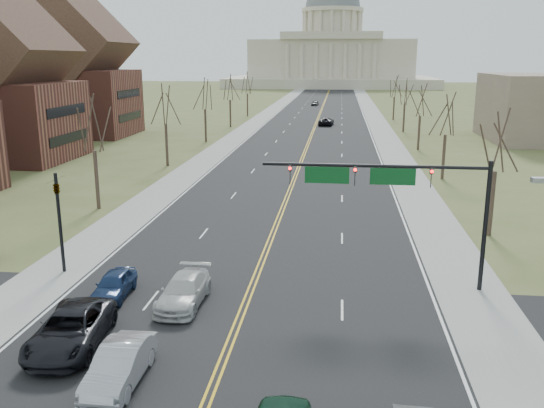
% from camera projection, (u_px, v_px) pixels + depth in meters
% --- Properties ---
extents(road, '(20.00, 380.00, 0.01)m').
position_uv_depth(road, '(319.00, 116.00, 125.95)').
color(road, black).
rests_on(road, ground).
extents(cross_road, '(120.00, 14.00, 0.01)m').
position_uv_depth(cross_road, '(230.00, 342.00, 25.85)').
color(cross_road, black).
rests_on(cross_road, ground).
extents(sidewalk_left, '(4.00, 380.00, 0.03)m').
position_uv_depth(sidewalk_left, '(265.00, 116.00, 127.30)').
color(sidewalk_left, gray).
rests_on(sidewalk_left, ground).
extents(sidewalk_right, '(4.00, 380.00, 0.03)m').
position_uv_depth(sidewalk_right, '(374.00, 117.00, 124.59)').
color(sidewalk_right, gray).
rests_on(sidewalk_right, ground).
extents(center_line, '(0.42, 380.00, 0.01)m').
position_uv_depth(center_line, '(319.00, 116.00, 125.94)').
color(center_line, gold).
rests_on(center_line, road).
extents(edge_line_left, '(0.15, 380.00, 0.01)m').
position_uv_depth(edge_line_left, '(274.00, 116.00, 127.05)').
color(edge_line_left, silver).
rests_on(edge_line_left, road).
extents(edge_line_right, '(0.15, 380.00, 0.01)m').
position_uv_depth(edge_line_right, '(364.00, 117.00, 124.83)').
color(edge_line_right, silver).
rests_on(edge_line_right, road).
extents(capitol, '(90.00, 60.00, 50.00)m').
position_uv_depth(capitol, '(331.00, 54.00, 257.12)').
color(capitol, beige).
rests_on(capitol, ground).
extents(signal_mast, '(12.12, 0.44, 7.20)m').
position_uv_depth(signal_mast, '(391.00, 185.00, 30.80)').
color(signal_mast, black).
rests_on(signal_mast, ground).
extents(signal_left, '(0.32, 0.36, 6.00)m').
position_uv_depth(signal_left, '(59.00, 212.00, 33.45)').
color(signal_left, black).
rests_on(signal_left, ground).
extents(tree_r_0, '(3.74, 3.74, 8.50)m').
position_uv_depth(tree_r_0, '(497.00, 145.00, 39.80)').
color(tree_r_0, '#3D3024').
rests_on(tree_r_0, ground).
extents(tree_l_0, '(3.96, 3.96, 9.00)m').
position_uv_depth(tree_l_0, '(93.00, 127.00, 47.07)').
color(tree_l_0, '#3D3024').
rests_on(tree_l_0, ground).
extents(tree_r_1, '(3.74, 3.74, 8.50)m').
position_uv_depth(tree_r_1, '(447.00, 117.00, 59.05)').
color(tree_r_1, '#3D3024').
rests_on(tree_r_1, ground).
extents(tree_l_1, '(3.96, 3.96, 9.00)m').
position_uv_depth(tree_l_1, '(165.00, 107.00, 66.32)').
color(tree_l_1, '#3D3024').
rests_on(tree_l_1, ground).
extents(tree_r_2, '(3.74, 3.74, 8.50)m').
position_uv_depth(tree_r_2, '(421.00, 102.00, 78.30)').
color(tree_r_2, '#3D3024').
rests_on(tree_r_2, ground).
extents(tree_l_2, '(3.96, 3.96, 9.00)m').
position_uv_depth(tree_l_2, '(205.00, 96.00, 85.57)').
color(tree_l_2, '#3D3024').
rests_on(tree_l_2, ground).
extents(tree_r_3, '(3.74, 3.74, 8.50)m').
position_uv_depth(tree_r_3, '(405.00, 93.00, 97.55)').
color(tree_r_3, '#3D3024').
rests_on(tree_r_3, ground).
extents(tree_l_3, '(3.96, 3.96, 9.00)m').
position_uv_depth(tree_l_3, '(230.00, 89.00, 104.82)').
color(tree_l_3, '#3D3024').
rests_on(tree_l_3, ground).
extents(tree_r_4, '(3.74, 3.74, 8.50)m').
position_uv_depth(tree_r_4, '(395.00, 88.00, 116.80)').
color(tree_r_4, '#3D3024').
rests_on(tree_r_4, ground).
extents(tree_l_4, '(3.96, 3.96, 9.00)m').
position_uv_depth(tree_l_4, '(247.00, 84.00, 124.07)').
color(tree_l_4, '#3D3024').
rests_on(tree_l_4, ground).
extents(bldg_left_mid, '(15.10, 14.28, 20.75)m').
position_uv_depth(bldg_left_mid, '(6.00, 90.00, 70.17)').
color(bldg_left_mid, brown).
rests_on(bldg_left_mid, ground).
extents(bldg_left_far, '(17.10, 14.28, 23.25)m').
position_uv_depth(bldg_left_far, '(77.00, 76.00, 93.25)').
color(bldg_left_far, brown).
rests_on(bldg_left_far, ground).
extents(car_sb_inner_lead, '(1.65, 4.67, 1.54)m').
position_uv_depth(car_sb_inner_lead, '(120.00, 365.00, 22.40)').
color(car_sb_inner_lead, '#A4A6AC').
rests_on(car_sb_inner_lead, road).
extents(car_sb_outer_lead, '(3.30, 6.15, 1.64)m').
position_uv_depth(car_sb_outer_lead, '(71.00, 329.00, 25.22)').
color(car_sb_outer_lead, black).
rests_on(car_sb_outer_lead, road).
extents(car_sb_inner_second, '(2.14, 5.09, 1.47)m').
position_uv_depth(car_sb_inner_second, '(184.00, 291.00, 29.62)').
color(car_sb_inner_second, '#B8B8B8').
rests_on(car_sb_inner_second, road).
extents(car_sb_outer_second, '(1.78, 4.07, 1.36)m').
position_uv_depth(car_sb_outer_second, '(114.00, 285.00, 30.57)').
color(car_sb_outer_second, navy).
rests_on(car_sb_outer_second, road).
extents(car_far_nb, '(2.94, 5.61, 1.51)m').
position_uv_depth(car_far_nb, '(326.00, 121.00, 108.81)').
color(car_far_nb, black).
rests_on(car_far_nb, road).
extents(car_far_sb, '(2.10, 4.15, 1.36)m').
position_uv_depth(car_far_sb, '(315.00, 103.00, 153.74)').
color(car_far_sb, '#46474D').
rests_on(car_far_sb, road).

